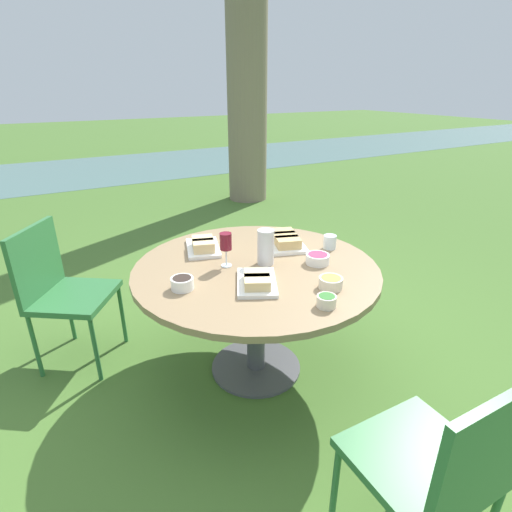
% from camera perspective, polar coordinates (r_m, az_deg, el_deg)
% --- Properties ---
extents(ground_plane, '(40.00, 40.00, 0.00)m').
position_cam_1_polar(ground_plane, '(2.60, 0.00, -15.61)').
color(ground_plane, '#446B2B').
extents(river_strip, '(40.00, 3.33, 0.01)m').
position_cam_1_polar(river_strip, '(9.04, -23.35, 11.08)').
color(river_strip, '#4C706B').
rests_on(river_strip, ground_plane).
extents(tree_trunk_main, '(0.57, 0.57, 5.00)m').
position_cam_1_polar(tree_trunk_main, '(6.13, -1.38, 31.46)').
color(tree_trunk_main, '#7F705B').
rests_on(tree_trunk_main, ground_plane).
extents(dining_table, '(1.37, 1.37, 0.70)m').
position_cam_1_polar(dining_table, '(2.27, 0.00, -3.68)').
color(dining_table, '#4C4C51').
rests_on(dining_table, ground_plane).
extents(chair_near_left, '(0.60, 0.60, 0.89)m').
position_cam_1_polar(chair_near_left, '(2.68, -26.23, -3.78)').
color(chair_near_left, '#2D6B38').
rests_on(chair_near_left, ground_plane).
extents(chair_near_right, '(0.45, 0.43, 0.89)m').
position_cam_1_polar(chair_near_right, '(1.56, 25.21, -25.17)').
color(chair_near_right, '#2D6B38').
rests_on(chair_near_right, ground_plane).
extents(water_pitcher, '(0.10, 0.09, 0.20)m').
position_cam_1_polar(water_pitcher, '(2.22, 1.39, 1.29)').
color(water_pitcher, silver).
rests_on(water_pitcher, dining_table).
extents(wine_glass, '(0.07, 0.07, 0.19)m').
position_cam_1_polar(wine_glass, '(2.18, -4.34, 1.89)').
color(wine_glass, silver).
rests_on(wine_glass, dining_table).
extents(platter_bread_main, '(0.32, 0.37, 0.07)m').
position_cam_1_polar(platter_bread_main, '(2.00, 0.13, -3.56)').
color(platter_bread_main, white).
rests_on(platter_bread_main, dining_table).
extents(platter_charcuterie, '(0.32, 0.38, 0.08)m').
position_cam_1_polar(platter_charcuterie, '(2.50, 4.18, 2.25)').
color(platter_charcuterie, white).
rests_on(platter_charcuterie, dining_table).
extents(platter_sandwich_side, '(0.28, 0.36, 0.08)m').
position_cam_1_polar(platter_sandwich_side, '(2.44, -7.56, 1.48)').
color(platter_sandwich_side, white).
rests_on(platter_sandwich_side, dining_table).
extents(bowl_fries, '(0.12, 0.12, 0.06)m').
position_cam_1_polar(bowl_fries, '(2.01, 10.63, -3.69)').
color(bowl_fries, beige).
rests_on(bowl_fries, dining_table).
extents(bowl_salad, '(0.09, 0.09, 0.06)m').
position_cam_1_polar(bowl_salad, '(1.85, 10.04, -6.28)').
color(bowl_salad, beige).
rests_on(bowl_salad, dining_table).
extents(bowl_olives, '(0.11, 0.11, 0.06)m').
position_cam_1_polar(bowl_olives, '(2.00, -10.50, -3.76)').
color(bowl_olives, white).
rests_on(bowl_olives, dining_table).
extents(bowl_dip_red, '(0.13, 0.13, 0.06)m').
position_cam_1_polar(bowl_dip_red, '(2.27, 8.79, -0.33)').
color(bowl_dip_red, white).
rests_on(bowl_dip_red, dining_table).
extents(cup_water_near, '(0.08, 0.08, 0.08)m').
position_cam_1_polar(cup_water_near, '(2.49, 10.49, 1.99)').
color(cup_water_near, silver).
rests_on(cup_water_near, dining_table).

